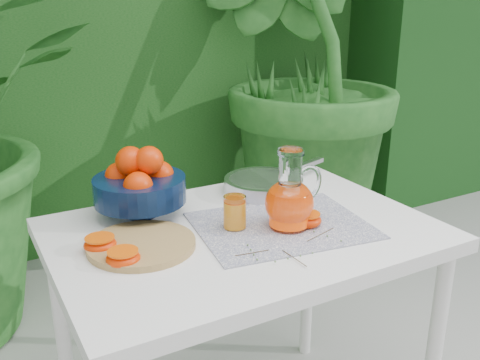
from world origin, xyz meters
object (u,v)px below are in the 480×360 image
fruit_bowl (140,184)px  white_table (244,255)px  saute_pan (264,184)px  juice_pitcher (290,201)px  cutting_board (142,244)px

fruit_bowl → white_table: bearing=-46.9°
fruit_bowl → saute_pan: 0.41m
fruit_bowl → juice_pitcher: (0.32, -0.28, -0.01)m
juice_pitcher → saute_pan: (0.09, 0.27, -0.05)m
cutting_board → fruit_bowl: (0.07, 0.20, 0.08)m
white_table → saute_pan: size_ratio=2.20×
cutting_board → saute_pan: size_ratio=0.59×
cutting_board → saute_pan: 0.51m
cutting_board → saute_pan: saute_pan is taller
juice_pitcher → white_table: bearing=152.0°
white_table → fruit_bowl: size_ratio=3.01×
cutting_board → juice_pitcher: size_ratio=1.24×
cutting_board → juice_pitcher: juice_pitcher is taller
white_table → fruit_bowl: 0.35m
white_table → fruit_bowl: (-0.21, 0.22, 0.17)m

